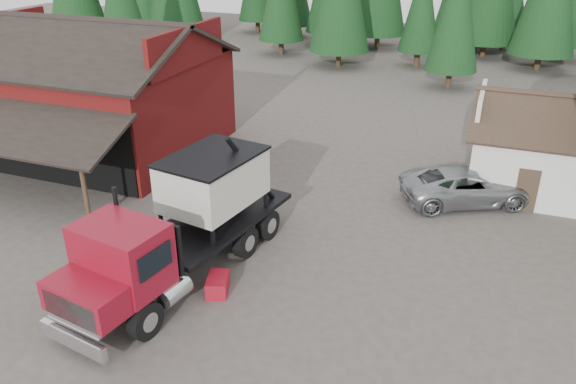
% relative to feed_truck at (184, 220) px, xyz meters
% --- Properties ---
extents(ground, '(120.00, 120.00, 0.00)m').
position_rel_feed_truck_xyz_m(ground, '(-0.09, -0.45, -2.17)').
color(ground, '#4D433C').
rests_on(ground, ground).
extents(red_barn, '(12.80, 13.63, 7.18)m').
position_rel_feed_truck_xyz_m(red_barn, '(-11.09, 9.45, 0.52)').
color(red_barn, '#601310').
rests_on(red_barn, ground).
extents(farmhouse, '(8.60, 6.42, 4.65)m').
position_rel_feed_truck_xyz_m(farmhouse, '(12.91, 12.55, -0.50)').
color(farmhouse, silver).
rests_on(farmhouse, ground).
extents(conifer_backdrop, '(76.00, 16.00, 16.00)m').
position_rel_feed_truck_xyz_m(conifer_backdrop, '(-0.09, 41.55, -2.17)').
color(conifer_backdrop, '#103215').
rests_on(conifer_backdrop, ground).
extents(near_pine_b, '(3.96, 3.96, 10.40)m').
position_rel_feed_truck_xyz_m(near_pine_b, '(5.91, 29.55, 3.72)').
color(near_pine_b, '#382619').
rests_on(near_pine_b, ground).
extents(feed_truck, '(4.39, 10.58, 4.63)m').
position_rel_feed_truck_xyz_m(feed_truck, '(0.00, 0.00, 0.00)').
color(feed_truck, black).
rests_on(feed_truck, ground).
extents(silver_car, '(6.51, 5.14, 1.64)m').
position_rel_feed_truck_xyz_m(silver_car, '(8.94, 9.55, -1.34)').
color(silver_car, '#9B9DA2').
rests_on(silver_car, ground).
extents(equip_box, '(1.01, 1.26, 0.60)m').
position_rel_feed_truck_xyz_m(equip_box, '(1.56, -0.69, -1.87)').
color(equip_box, maroon).
rests_on(equip_box, ground).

